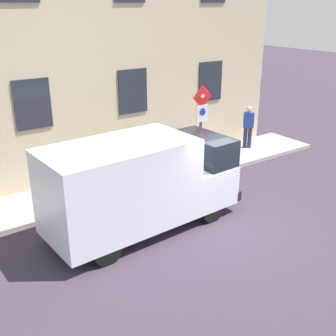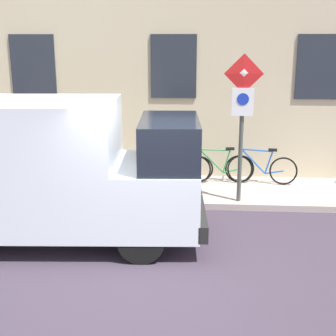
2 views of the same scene
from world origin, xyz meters
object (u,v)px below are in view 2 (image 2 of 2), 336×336
litter_bin (130,177)px  sign_post_stacked (242,108)px  bicycle_purple (178,167)px  bicycle_green (219,168)px  delivery_van (42,168)px  bicycle_blue (261,168)px

litter_bin → sign_post_stacked: bearing=-93.4°
sign_post_stacked → bicycle_purple: bearing=45.3°
sign_post_stacked → bicycle_green: (1.36, 0.38, -1.62)m
delivery_van → sign_post_stacked: bearing=24.9°
bicycle_green → bicycle_purple: size_ratio=1.00×
delivery_van → bicycle_green: bearing=42.4°
bicycle_green → sign_post_stacked: bearing=98.4°
sign_post_stacked → delivery_van: (-1.92, 3.57, -0.80)m
litter_bin → bicycle_green: bearing=-58.2°
bicycle_blue → bicycle_green: same height
delivery_van → bicycle_green: 4.65m
delivery_van → litter_bin: (2.06, -1.22, -0.74)m
sign_post_stacked → bicycle_blue: sign_post_stacked is taller
bicycle_blue → litter_bin: 3.21m
delivery_van → bicycle_blue: 5.38m
bicycle_purple → sign_post_stacked: bearing=136.1°
bicycle_green → delivery_van: bearing=38.5°
delivery_van → bicycle_blue: bearing=34.7°
bicycle_purple → bicycle_blue: bearing=-179.2°
bicycle_purple → litter_bin: bearing=52.2°
bicycle_green → litter_bin: bearing=24.5°
sign_post_stacked → bicycle_green: 2.15m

